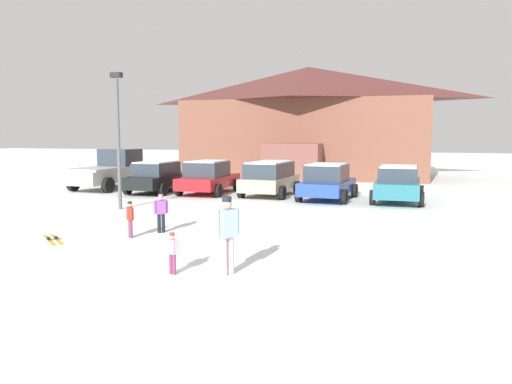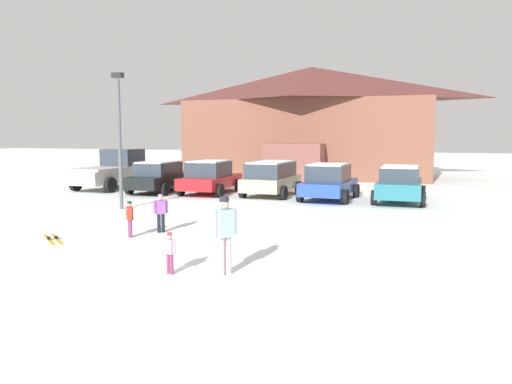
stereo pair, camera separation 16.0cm
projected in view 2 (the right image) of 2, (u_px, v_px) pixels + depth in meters
name	position (u px, v px, depth m)	size (l,w,h in m)	color
ground	(75.00, 295.00, 9.20)	(160.00, 160.00, 0.00)	white
ski_lodge	(310.00, 121.00, 35.43)	(17.29, 10.01, 7.70)	brown
parked_black_sedan	(160.00, 176.00, 25.66)	(2.29, 4.84, 1.60)	black
parked_red_sedan	(210.00, 177.00, 24.99)	(2.36, 4.44, 1.67)	red
parked_beige_suv	(272.00, 177.00, 24.05)	(2.29, 4.15, 1.67)	tan
parked_blue_hatchback	(329.00, 182.00, 22.53)	(2.35, 4.20, 1.65)	#2544A7
parked_teal_hatchback	(400.00, 184.00, 21.76)	(2.20, 4.36, 1.61)	#266C7A
pickup_truck	(114.00, 170.00, 27.39)	(2.62, 5.29, 2.15)	beige
skier_child_in_red_jacket	(130.00, 217.00, 14.35)	(0.29, 0.30, 1.05)	#74335E
skier_adult_in_blue_parka	(224.00, 231.00, 10.45)	(0.41, 0.55, 1.67)	silver
skier_child_in_pink_snowsuit	(170.00, 251.00, 10.56)	(0.32, 0.19, 0.89)	#7D3259
skier_child_in_purple_jacket	(161.00, 211.00, 15.05)	(0.35, 0.31, 1.16)	black
pair_of_skis	(53.00, 239.00, 14.07)	(1.45, 1.28, 0.08)	gold
lamp_post	(119.00, 133.00, 19.60)	(0.44, 0.24, 5.34)	#515459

